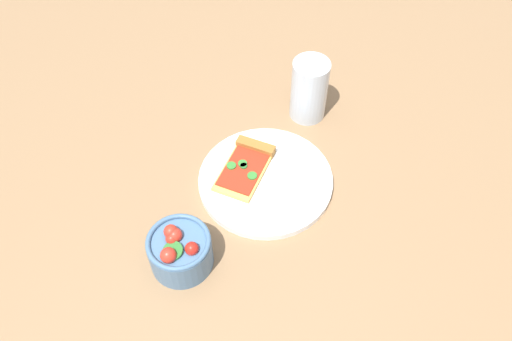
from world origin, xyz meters
TOP-DOWN VIEW (x-y plane):
  - ground_plane at (0.00, 0.00)m, footprint 2.40×2.40m
  - plate at (0.03, 0.02)m, footprint 0.25×0.25m
  - pizza_slice_main at (-0.00, -0.01)m, footprint 0.15×0.14m
  - salad_bowl at (0.16, -0.16)m, footprint 0.10×0.10m
  - soda_glass at (-0.12, 0.14)m, footprint 0.07×0.07m

SIDE VIEW (x-z plane):
  - ground_plane at x=0.00m, z-range 0.00..0.00m
  - plate at x=0.03m, z-range 0.00..0.01m
  - pizza_slice_main at x=0.00m, z-range 0.01..0.03m
  - salad_bowl at x=0.16m, z-range 0.00..0.08m
  - soda_glass at x=-0.12m, z-range -0.01..0.13m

